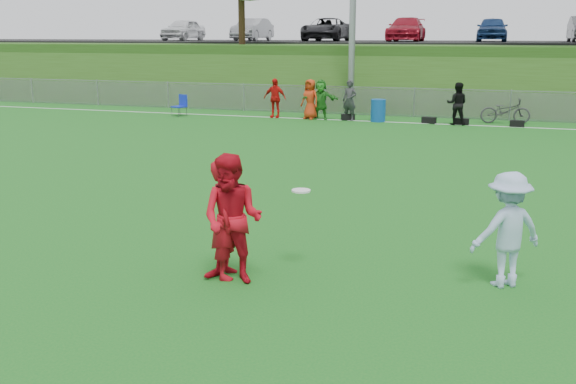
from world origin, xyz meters
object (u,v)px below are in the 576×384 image
at_px(player_red_center, 233,219).
at_px(bicycle, 505,111).
at_px(player_blue, 507,230).
at_px(frisbee, 301,191).
at_px(recycling_bin, 378,110).
at_px(player_red_left, 226,219).

relative_size(player_red_center, bicycle, 0.98).
xyz_separation_m(player_red_center, player_blue, (3.82, 1.05, -0.11)).
bearing_deg(frisbee, bicycle, 79.97).
distance_m(player_blue, frisbee, 3.05).
distance_m(player_blue, recycling_bin, 17.95).
relative_size(player_blue, recycling_bin, 1.84).
relative_size(recycling_bin, bicycle, 0.47).
bearing_deg(player_red_left, bicycle, -27.32).
xyz_separation_m(player_blue, frisbee, (-3.01, -0.27, 0.42)).
distance_m(player_red_left, player_blue, 4.09).
bearing_deg(player_blue, player_red_left, -20.43).
bearing_deg(player_red_left, player_red_center, -150.13).
height_order(frisbee, recycling_bin, frisbee).
bearing_deg(bicycle, player_red_left, 160.35).
distance_m(player_red_center, frisbee, 1.16).
bearing_deg(frisbee, recycling_bin, 95.77).
xyz_separation_m(player_red_left, bicycle, (4.26, 19.11, -0.39)).
distance_m(player_red_center, recycling_bin, 18.38).
distance_m(player_red_center, bicycle, 19.72).
relative_size(frisbee, bicycle, 0.15).
bearing_deg(recycling_bin, frisbee, -84.23).
bearing_deg(player_blue, frisbee, -27.50).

